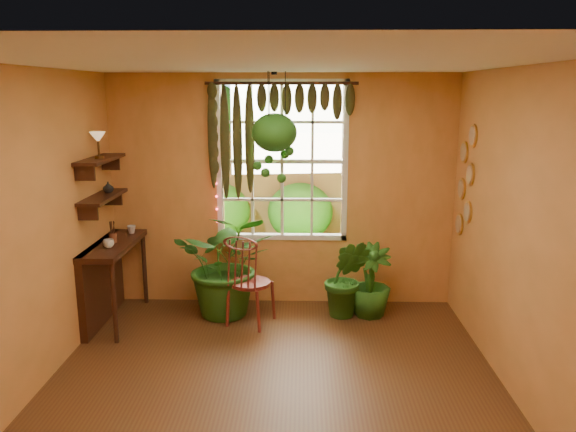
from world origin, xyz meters
name	(u,v)px	position (x,y,z in m)	size (l,w,h in m)	color
floor	(272,400)	(0.00, 0.00, 0.00)	(4.50, 4.50, 0.00)	#563318
ceiling	(270,63)	(0.00, 0.00, 2.70)	(4.50, 4.50, 0.00)	white
wall_back	(282,192)	(0.00, 2.25, 1.35)	(4.00, 4.00, 0.00)	#E5944E
wall_left	(17,241)	(-2.00, 0.00, 1.35)	(4.50, 4.50, 0.00)	#E5944E
wall_right	(532,245)	(2.00, 0.00, 1.35)	(4.50, 4.50, 0.00)	#E5944E
window	(282,161)	(0.00, 2.28, 1.70)	(1.52, 0.10, 1.86)	white
valance_vine	(274,111)	(-0.08, 2.16, 2.28)	(1.70, 0.12, 1.10)	#3A1B0F
string_lights	(215,158)	(-0.76, 2.19, 1.75)	(0.03, 0.03, 1.54)	#FF2633
wall_plates	(465,182)	(1.98, 1.79, 1.55)	(0.04, 0.32, 1.10)	beige
counter_ledge	(106,273)	(-1.91, 1.60, 0.55)	(0.40, 1.20, 0.90)	#3A1B0F
shelf_lower	(103,197)	(-1.88, 1.60, 1.40)	(0.25, 0.90, 0.04)	#3A1B0F
shelf_upper	(100,159)	(-1.88, 1.60, 1.80)	(0.25, 0.90, 0.04)	#3A1B0F
backyard	(303,154)	(0.24, 6.87, 1.28)	(14.00, 10.00, 12.00)	#265D1A
windsor_chair	(249,294)	(-0.33, 1.56, 0.34)	(0.57, 0.58, 1.17)	maroon
potted_plant_left	(228,263)	(-0.59, 1.81, 0.61)	(1.10, 0.95, 1.22)	#235316
potted_plant_mid	(347,278)	(0.74, 1.79, 0.45)	(0.50, 0.40, 0.91)	#235316
potted_plant_right	(370,281)	(1.01, 1.83, 0.41)	(0.46, 0.46, 0.83)	#235316
hanging_basket	(274,138)	(-0.07, 1.89, 2.01)	(0.49, 0.49, 1.18)	black
cup_a	(109,243)	(-1.78, 1.40, 0.94)	(0.11, 0.11, 0.09)	silver
cup_b	(132,229)	(-1.72, 2.00, 0.95)	(0.10, 0.10, 0.09)	beige
brush_jar	(113,232)	(-1.80, 1.61, 1.02)	(0.08, 0.08, 0.30)	brown
shelf_vase	(108,187)	(-1.87, 1.76, 1.48)	(0.11, 0.11, 0.12)	#B2AD99
tiffany_lamp	(98,139)	(-1.86, 1.53, 2.02)	(0.16, 0.16, 0.27)	#573A19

